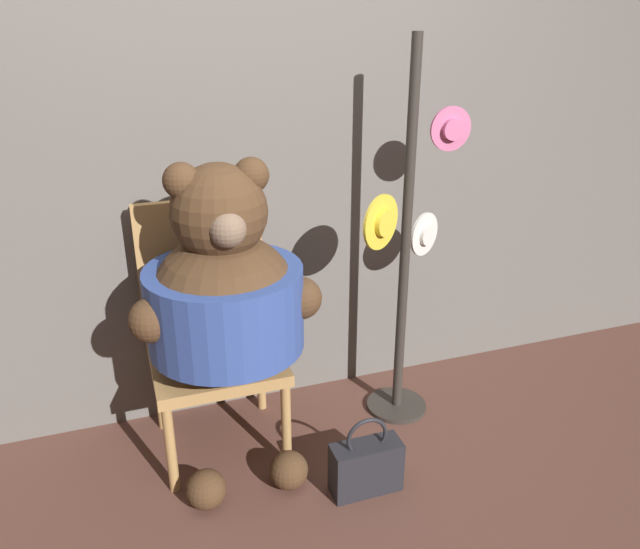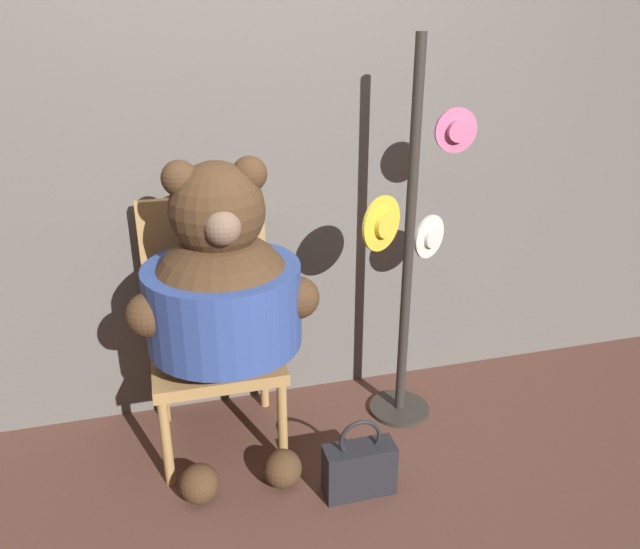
{
  "view_description": "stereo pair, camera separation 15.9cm",
  "coord_description": "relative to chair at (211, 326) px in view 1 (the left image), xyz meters",
  "views": [
    {
      "loc": [
        -0.51,
        -1.87,
        1.75
      ],
      "look_at": [
        0.24,
        0.32,
        0.76
      ],
      "focal_mm": 35.0,
      "sensor_mm": 36.0,
      "label": 1
    },
    {
      "loc": [
        -0.36,
        -1.92,
        1.75
      ],
      "look_at": [
        0.24,
        0.32,
        0.76
      ],
      "focal_mm": 35.0,
      "sensor_mm": 36.0,
      "label": 2
    }
  ],
  "objects": [
    {
      "name": "ground_plane",
      "position": [
        0.2,
        -0.45,
        -0.54
      ],
      "size": [
        14.0,
        14.0,
        0.0
      ],
      "primitive_type": "plane",
      "color": "brown"
    },
    {
      "name": "wall_back",
      "position": [
        0.2,
        0.27,
        0.62
      ],
      "size": [
        8.0,
        0.1,
        2.31
      ],
      "color": "#66605B",
      "rests_on": "ground_plane"
    },
    {
      "name": "handbag_on_ground",
      "position": [
        0.48,
        -0.55,
        -0.42
      ],
      "size": [
        0.28,
        0.11,
        0.34
      ],
      "color": "#232328",
      "rests_on": "ground_plane"
    },
    {
      "name": "chair",
      "position": [
        0.0,
        0.0,
        0.0
      ],
      "size": [
        0.52,
        0.49,
        1.04
      ],
      "color": "#B2844C",
      "rests_on": "ground_plane"
    },
    {
      "name": "hat_display_rack",
      "position": [
        0.84,
        -0.1,
        0.21
      ],
      "size": [
        0.53,
        0.3,
        1.67
      ],
      "color": "#332D28",
      "rests_on": "ground_plane"
    },
    {
      "name": "teddy_bear",
      "position": [
        0.04,
        -0.18,
        0.2
      ],
      "size": [
        0.73,
        0.64,
        1.27
      ],
      "color": "#4C331E",
      "rests_on": "ground_plane"
    }
  ]
}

